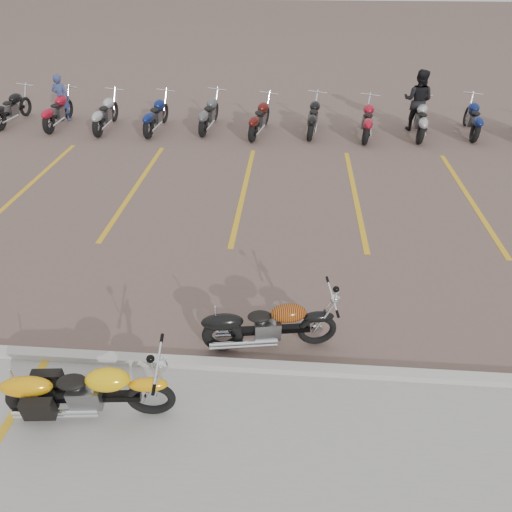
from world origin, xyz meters
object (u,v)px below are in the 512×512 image
at_px(person_a, 61,98).
at_px(person_b, 418,100).
at_px(yellow_cruiser, 87,391).
at_px(flame_cruiser, 266,326).

distance_m(person_a, person_b, 11.61).
relative_size(yellow_cruiser, person_b, 1.13).
bearing_deg(person_a, yellow_cruiser, 117.21).
distance_m(yellow_cruiser, person_b, 13.56).
xyz_separation_m(flame_cruiser, person_a, (-7.49, 10.62, 0.36)).
height_order(flame_cruiser, person_b, person_b).
xyz_separation_m(yellow_cruiser, person_b, (6.29, 12.00, 0.51)).
distance_m(flame_cruiser, person_b, 11.35).
height_order(flame_cruiser, person_a, person_a).
relative_size(yellow_cruiser, flame_cruiser, 1.06).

